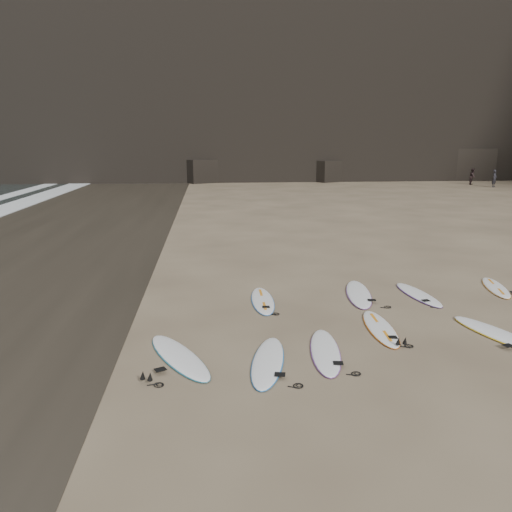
{
  "coord_description": "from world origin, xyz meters",
  "views": [
    {
      "loc": [
        -5.05,
        -10.6,
        4.47
      ],
      "look_at": [
        -3.82,
        2.15,
        1.5
      ],
      "focal_mm": 35.0,
      "sensor_mm": 36.0,
      "label": 1
    }
  ],
  "objects": [
    {
      "name": "surfboard_3",
      "position": [
        1.68,
        -0.26,
        0.05
      ],
      "size": [
        1.45,
        2.78,
        0.1
      ],
      "primitive_type": "ellipsoid",
      "rotation": [
        0.0,
        0.0,
        0.31
      ],
      "color": "white",
      "rests_on": "ground"
    },
    {
      "name": "surfboard_6",
      "position": [
        -0.66,
        3.18,
        0.05
      ],
      "size": [
        1.18,
        2.87,
        0.1
      ],
      "primitive_type": "ellipsoid",
      "rotation": [
        0.0,
        0.0,
        -0.19
      ],
      "color": "white",
      "rests_on": "ground"
    },
    {
      "name": "ground",
      "position": [
        0.0,
        0.0,
        0.0
      ],
      "size": [
        240.0,
        240.0,
        0.0
      ],
      "primitive_type": "plane",
      "color": "#897559",
      "rests_on": "ground"
    },
    {
      "name": "surfboard_7",
      "position": [
        1.08,
        2.95,
        0.04
      ],
      "size": [
        0.83,
        2.49,
        0.09
      ],
      "primitive_type": "ellipsoid",
      "rotation": [
        0.0,
        0.0,
        0.1
      ],
      "color": "white",
      "rests_on": "ground"
    },
    {
      "name": "surfboard_0",
      "position": [
        -3.89,
        -1.17,
        0.05
      ],
      "size": [
        1.14,
        2.61,
        0.09
      ],
      "primitive_type": "ellipsoid",
      "rotation": [
        0.0,
        0.0,
        -0.22
      ],
      "color": "white",
      "rests_on": "ground"
    },
    {
      "name": "surfboard_1",
      "position": [
        -2.6,
        -0.78,
        0.04
      ],
      "size": [
        0.96,
        2.56,
        0.09
      ],
      "primitive_type": "ellipsoid",
      "rotation": [
        0.0,
        0.0,
        -0.15
      ],
      "color": "white",
      "rests_on": "ground"
    },
    {
      "name": "person_a",
      "position": [
        23.06,
        36.35,
        0.85
      ],
      "size": [
        0.73,
        0.71,
        1.69
      ],
      "primitive_type": "imported",
      "rotation": [
        0.0,
        0.0,
        0.7
      ],
      "color": "black",
      "rests_on": "ground"
    },
    {
      "name": "surfboard_8",
      "position": [
        3.77,
        3.43,
        0.04
      ],
      "size": [
        1.17,
        2.37,
        0.08
      ],
      "primitive_type": "ellipsoid",
      "rotation": [
        0.0,
        0.0,
        -0.28
      ],
      "color": "white",
      "rests_on": "ground"
    },
    {
      "name": "person_b",
      "position": [
        22.47,
        39.41,
        0.83
      ],
      "size": [
        1.01,
        1.03,
        1.67
      ],
      "primitive_type": "imported",
      "rotation": [
        0.0,
        0.0,
        0.86
      ],
      "color": "black",
      "rests_on": "ground"
    },
    {
      "name": "surfboard_11",
      "position": [
        -5.72,
        -0.76,
        0.05
      ],
      "size": [
        1.75,
        2.7,
        0.1
      ],
      "primitive_type": "ellipsoid",
      "rotation": [
        0.0,
        0.0,
        0.45
      ],
      "color": "white",
      "rests_on": "ground"
    },
    {
      "name": "surfboard_2",
      "position": [
        -0.95,
        0.43,
        0.04
      ],
      "size": [
        0.78,
        2.51,
        0.09
      ],
      "primitive_type": "ellipsoid",
      "rotation": [
        0.0,
        0.0,
        -0.07
      ],
      "color": "white",
      "rests_on": "ground"
    },
    {
      "name": "wet_sand",
      "position": [
        -13.0,
        10.0,
        0.0
      ],
      "size": [
        12.0,
        200.0,
        0.01
      ],
      "primitive_type": "cube",
      "color": "#383026",
      "rests_on": "ground"
    },
    {
      "name": "surfboard_5",
      "position": [
        -3.56,
        2.84,
        0.04
      ],
      "size": [
        0.65,
        2.51,
        0.09
      ],
      "primitive_type": "ellipsoid",
      "rotation": [
        0.0,
        0.0,
        -0.02
      ],
      "color": "white",
      "rests_on": "ground"
    }
  ]
}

